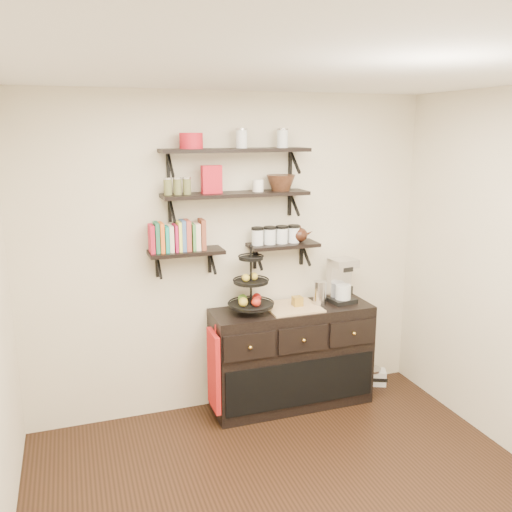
% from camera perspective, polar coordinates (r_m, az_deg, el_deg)
% --- Properties ---
extents(ceiling, '(3.50, 3.50, 0.02)m').
position_cam_1_polar(ceiling, '(2.88, 7.73, 19.16)').
color(ceiling, white).
rests_on(ceiling, back_wall).
extents(back_wall, '(3.50, 0.02, 2.70)m').
position_cam_1_polar(back_wall, '(4.62, -2.56, 0.09)').
color(back_wall, beige).
rests_on(back_wall, ground).
extents(shelf_top, '(1.20, 0.27, 0.23)m').
position_cam_1_polar(shelf_top, '(4.38, -2.18, 11.03)').
color(shelf_top, black).
rests_on(shelf_top, back_wall).
extents(shelf_mid, '(1.20, 0.27, 0.23)m').
position_cam_1_polar(shelf_mid, '(4.40, -2.14, 6.48)').
color(shelf_mid, black).
rests_on(shelf_mid, back_wall).
extents(shelf_low_left, '(0.60, 0.25, 0.23)m').
position_cam_1_polar(shelf_low_left, '(4.39, -7.39, 0.35)').
color(shelf_low_left, black).
rests_on(shelf_low_left, back_wall).
extents(shelf_low_right, '(0.60, 0.25, 0.23)m').
position_cam_1_polar(shelf_low_right, '(4.63, 2.84, 1.10)').
color(shelf_low_right, black).
rests_on(shelf_low_right, back_wall).
extents(cookbooks, '(0.43, 0.15, 0.26)m').
position_cam_1_polar(cookbooks, '(4.35, -8.12, 2.05)').
color(cookbooks, '#AC1830').
rests_on(cookbooks, shelf_low_left).
extents(glass_canisters, '(0.43, 0.10, 0.13)m').
position_cam_1_polar(glass_canisters, '(4.59, 2.10, 2.11)').
color(glass_canisters, silver).
rests_on(glass_canisters, shelf_low_right).
extents(sideboard, '(1.40, 0.50, 0.92)m').
position_cam_1_polar(sideboard, '(4.84, 3.75, -10.50)').
color(sideboard, black).
rests_on(sideboard, floor).
extents(fruit_stand, '(0.38, 0.38, 0.56)m').
position_cam_1_polar(fruit_stand, '(4.50, -0.51, -3.64)').
color(fruit_stand, black).
rests_on(fruit_stand, sideboard).
extents(candle, '(0.08, 0.08, 0.08)m').
position_cam_1_polar(candle, '(4.68, 4.38, -4.76)').
color(candle, olive).
rests_on(candle, sideboard).
extents(coffee_maker, '(0.24, 0.23, 0.40)m').
position_cam_1_polar(coffee_maker, '(4.85, 8.93, -2.62)').
color(coffee_maker, black).
rests_on(coffee_maker, sideboard).
extents(thermal_carafe, '(0.11, 0.11, 0.22)m').
position_cam_1_polar(thermal_carafe, '(4.73, 6.74, -3.94)').
color(thermal_carafe, silver).
rests_on(thermal_carafe, sideboard).
extents(apron, '(0.04, 0.28, 0.66)m').
position_cam_1_polar(apron, '(4.53, -4.46, -11.95)').
color(apron, '#A41112').
rests_on(apron, sideboard).
extents(radio, '(0.30, 0.24, 0.16)m').
position_cam_1_polar(radio, '(5.45, 12.04, -12.26)').
color(radio, silver).
rests_on(radio, floor).
extents(recipe_box, '(0.16, 0.07, 0.22)m').
position_cam_1_polar(recipe_box, '(4.33, -4.69, 8.04)').
color(recipe_box, red).
rests_on(recipe_box, shelf_mid).
extents(walnut_bowl, '(0.24, 0.24, 0.13)m').
position_cam_1_polar(walnut_bowl, '(4.52, 2.63, 7.71)').
color(walnut_bowl, black).
rests_on(walnut_bowl, shelf_mid).
extents(ramekins, '(0.09, 0.09, 0.10)m').
position_cam_1_polar(ramekins, '(4.45, 0.21, 7.42)').
color(ramekins, white).
rests_on(ramekins, shelf_mid).
extents(teapot, '(0.21, 0.16, 0.15)m').
position_cam_1_polar(teapot, '(4.67, 4.55, 2.38)').
color(teapot, black).
rests_on(teapot, shelf_low_right).
extents(red_pot, '(0.18, 0.18, 0.12)m').
position_cam_1_polar(red_pot, '(4.28, -6.84, 11.95)').
color(red_pot, red).
rests_on(red_pot, shelf_top).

